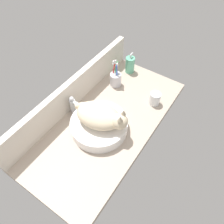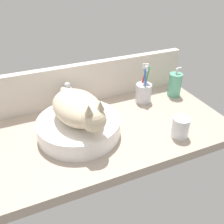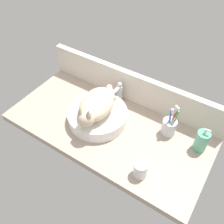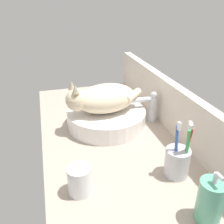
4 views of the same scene
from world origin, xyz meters
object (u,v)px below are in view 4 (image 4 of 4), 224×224
(faucet, at_px, (151,106))
(toothbrush_cup, at_px, (177,161))
(sink_basin, at_px, (105,118))
(soap_dispenser, at_px, (210,201))
(cat, at_px, (102,98))
(water_glass, at_px, (80,182))

(faucet, relative_size, toothbrush_cup, 0.73)
(sink_basin, height_order, soap_dispenser, soap_dispenser)
(sink_basin, xyz_separation_m, cat, (0.00, -0.01, 0.09))
(cat, bearing_deg, faucet, 87.09)
(cat, xyz_separation_m, soap_dispenser, (0.53, 0.14, -0.07))
(cat, xyz_separation_m, toothbrush_cup, (0.36, 0.15, -0.08))
(sink_basin, relative_size, toothbrush_cup, 1.75)
(faucet, bearing_deg, cat, -92.91)
(cat, bearing_deg, water_glass, -23.20)
(faucet, xyz_separation_m, toothbrush_cup, (0.35, -0.06, -0.02))
(cat, bearing_deg, soap_dispenser, 14.56)
(sink_basin, xyz_separation_m, water_glass, (0.36, -0.17, 0.00))
(sink_basin, distance_m, cat, 0.09)
(sink_basin, height_order, toothbrush_cup, toothbrush_cup)
(sink_basin, relative_size, faucet, 2.40)
(cat, relative_size, soap_dispenser, 2.14)
(water_glass, bearing_deg, cat, 156.80)
(faucet, distance_m, toothbrush_cup, 0.36)
(toothbrush_cup, height_order, water_glass, toothbrush_cup)
(sink_basin, relative_size, water_glass, 3.90)
(sink_basin, height_order, water_glass, water_glass)
(soap_dispenser, bearing_deg, cat, -165.44)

